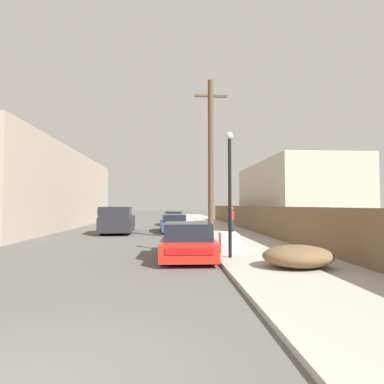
{
  "coord_description": "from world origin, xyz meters",
  "views": [
    {
      "loc": [
        1.6,
        -3.09,
        1.95
      ],
      "look_at": [
        2.69,
        12.33,
        2.61
      ],
      "focal_mm": 28.0,
      "sensor_mm": 36.0,
      "label": 1
    }
  ],
  "objects_px": {
    "car_parked_far": "(173,219)",
    "utility_pole": "(211,157)",
    "pedestrian": "(232,219)",
    "discarded_fridge": "(229,242)",
    "street_lamp": "(230,184)",
    "brush_pile": "(298,256)",
    "parked_sports_car_red": "(188,242)",
    "car_parked_mid": "(173,224)",
    "pickup_truck": "(118,220)"
  },
  "relations": [
    {
      "from": "car_parked_mid",
      "to": "discarded_fridge",
      "type": "bearing_deg",
      "value": -81.17
    },
    {
      "from": "discarded_fridge",
      "to": "pedestrian",
      "type": "height_order",
      "value": "pedestrian"
    },
    {
      "from": "parked_sports_car_red",
      "to": "pedestrian",
      "type": "distance_m",
      "value": 10.04
    },
    {
      "from": "utility_pole",
      "to": "pedestrian",
      "type": "bearing_deg",
      "value": 65.63
    },
    {
      "from": "car_parked_far",
      "to": "street_lamp",
      "type": "height_order",
      "value": "street_lamp"
    },
    {
      "from": "car_parked_mid",
      "to": "street_lamp",
      "type": "xyz_separation_m",
      "value": [
        1.9,
        -11.36,
        2.1
      ]
    },
    {
      "from": "discarded_fridge",
      "to": "parked_sports_car_red",
      "type": "height_order",
      "value": "parked_sports_car_red"
    },
    {
      "from": "pickup_truck",
      "to": "street_lamp",
      "type": "relative_size",
      "value": 1.34
    },
    {
      "from": "utility_pole",
      "to": "pedestrian",
      "type": "height_order",
      "value": "utility_pole"
    },
    {
      "from": "discarded_fridge",
      "to": "street_lamp",
      "type": "height_order",
      "value": "street_lamp"
    },
    {
      "from": "discarded_fridge",
      "to": "parked_sports_car_red",
      "type": "xyz_separation_m",
      "value": [
        -1.72,
        -1.0,
        0.13
      ]
    },
    {
      "from": "car_parked_mid",
      "to": "utility_pole",
      "type": "distance_m",
      "value": 7.28
    },
    {
      "from": "utility_pole",
      "to": "street_lamp",
      "type": "xyz_separation_m",
      "value": [
        -0.08,
        -5.56,
        -1.84
      ]
    },
    {
      "from": "car_parked_mid",
      "to": "pickup_truck",
      "type": "xyz_separation_m",
      "value": [
        -3.86,
        -0.58,
        0.31
      ]
    },
    {
      "from": "brush_pile",
      "to": "pedestrian",
      "type": "distance_m",
      "value": 11.85
    },
    {
      "from": "car_parked_mid",
      "to": "utility_pole",
      "type": "bearing_deg",
      "value": -74.97
    },
    {
      "from": "utility_pole",
      "to": "brush_pile",
      "type": "distance_m",
      "value": 8.56
    },
    {
      "from": "discarded_fridge",
      "to": "utility_pole",
      "type": "distance_m",
      "value": 5.64
    },
    {
      "from": "street_lamp",
      "to": "brush_pile",
      "type": "distance_m",
      "value": 3.32
    },
    {
      "from": "car_parked_far",
      "to": "brush_pile",
      "type": "bearing_deg",
      "value": -83.85
    },
    {
      "from": "street_lamp",
      "to": "car_parked_far",
      "type": "bearing_deg",
      "value": 95.9
    },
    {
      "from": "discarded_fridge",
      "to": "car_parked_far",
      "type": "height_order",
      "value": "car_parked_far"
    },
    {
      "from": "car_parked_mid",
      "to": "brush_pile",
      "type": "xyz_separation_m",
      "value": [
        3.54,
        -13.15,
        -0.15
      ]
    },
    {
      "from": "parked_sports_car_red",
      "to": "car_parked_far",
      "type": "relative_size",
      "value": 0.91
    },
    {
      "from": "car_parked_mid",
      "to": "street_lamp",
      "type": "bearing_deg",
      "value": -84.32
    },
    {
      "from": "utility_pole",
      "to": "pedestrian",
      "type": "xyz_separation_m",
      "value": [
        2.03,
        4.47,
        -3.55
      ]
    },
    {
      "from": "car_parked_mid",
      "to": "utility_pole",
      "type": "relative_size",
      "value": 0.54
    },
    {
      "from": "pedestrian",
      "to": "car_parked_far",
      "type": "bearing_deg",
      "value": 115.52
    },
    {
      "from": "parked_sports_car_red",
      "to": "car_parked_far",
      "type": "xyz_separation_m",
      "value": [
        -0.46,
        17.78,
        0.03
      ]
    },
    {
      "from": "utility_pole",
      "to": "brush_pile",
      "type": "xyz_separation_m",
      "value": [
        1.57,
        -7.35,
        -4.09
      ]
    },
    {
      "from": "discarded_fridge",
      "to": "car_parked_mid",
      "type": "bearing_deg",
      "value": 108.22
    },
    {
      "from": "parked_sports_car_red",
      "to": "pedestrian",
      "type": "bearing_deg",
      "value": 71.08
    },
    {
      "from": "street_lamp",
      "to": "pedestrian",
      "type": "bearing_deg",
      "value": 78.14
    },
    {
      "from": "car_parked_far",
      "to": "street_lamp",
      "type": "xyz_separation_m",
      "value": [
        1.9,
        -18.43,
        2.07
      ]
    },
    {
      "from": "pickup_truck",
      "to": "pedestrian",
      "type": "bearing_deg",
      "value": 170.91
    },
    {
      "from": "discarded_fridge",
      "to": "pickup_truck",
      "type": "relative_size",
      "value": 0.28
    },
    {
      "from": "parked_sports_car_red",
      "to": "car_parked_far",
      "type": "distance_m",
      "value": 17.79
    },
    {
      "from": "discarded_fridge",
      "to": "car_parked_mid",
      "type": "distance_m",
      "value": 9.95
    },
    {
      "from": "utility_pole",
      "to": "street_lamp",
      "type": "relative_size",
      "value": 1.96
    },
    {
      "from": "parked_sports_car_red",
      "to": "utility_pole",
      "type": "bearing_deg",
      "value": 74.55
    },
    {
      "from": "pickup_truck",
      "to": "pedestrian",
      "type": "xyz_separation_m",
      "value": [
        7.86,
        -0.75,
        0.08
      ]
    },
    {
      "from": "parked_sports_car_red",
      "to": "car_parked_mid",
      "type": "distance_m",
      "value": 10.71
    },
    {
      "from": "utility_pole",
      "to": "parked_sports_car_red",
      "type": "bearing_deg",
      "value": -107.26
    },
    {
      "from": "pickup_truck",
      "to": "street_lamp",
      "type": "bearing_deg",
      "value": 114.44
    },
    {
      "from": "discarded_fridge",
      "to": "utility_pole",
      "type": "xyz_separation_m",
      "value": [
        -0.2,
        3.91,
        4.07
      ]
    },
    {
      "from": "utility_pole",
      "to": "street_lamp",
      "type": "bearing_deg",
      "value": -90.84
    },
    {
      "from": "utility_pole",
      "to": "brush_pile",
      "type": "bearing_deg",
      "value": -77.98
    },
    {
      "from": "pedestrian",
      "to": "brush_pile",
      "type": "bearing_deg",
      "value": -92.23
    },
    {
      "from": "car_parked_mid",
      "to": "brush_pile",
      "type": "bearing_deg",
      "value": -78.72
    },
    {
      "from": "car_parked_far",
      "to": "utility_pole",
      "type": "distance_m",
      "value": 13.6
    }
  ]
}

